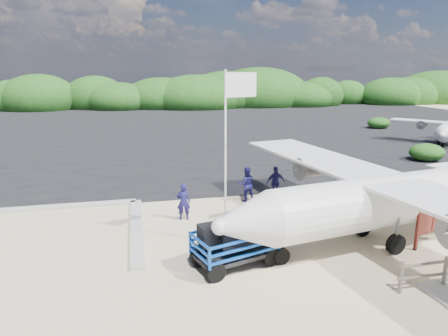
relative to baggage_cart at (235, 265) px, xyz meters
The scene contains 12 objects.
ground 2.64m from the baggage_cart, 60.14° to the left, with size 160.00×160.00×0.00m, color beige.
asphalt_apron 32.32m from the baggage_cart, 87.67° to the left, with size 90.00×50.00×0.04m, color #B2B2B2, non-canonical shape.
lagoon 8.57m from the baggage_cart, 153.73° to the left, with size 9.00×7.00×0.40m, color #B2B2B2, non-canonical shape.
vegetation_band 57.31m from the baggage_cart, 88.68° to the left, with size 124.00×8.00×4.40m, color #B2B2B2, non-canonical shape.
baggage_cart is the anchor object (origin of this frame).
flagpole 1.73m from the baggage_cart, 87.84° to the left, with size 1.28×0.53×6.41m, color white, non-canonical shape.
signboard 7.51m from the baggage_cart, ahead, with size 1.91×0.18×1.57m, color #5C211A, non-canonical shape.
crew_a 4.80m from the baggage_cart, 104.03° to the left, with size 0.59×0.39×1.63m, color #171551.
crew_b 6.83m from the baggage_cart, 71.06° to the left, with size 0.85×0.67×1.76m, color #171551.
crew_c 7.61m from the baggage_cart, 59.99° to the left, with size 0.97×0.40×1.66m, color #171551.
aircraft_large 31.23m from the baggage_cart, 61.93° to the left, with size 16.97×16.97×5.09m, color #B2B2B2, non-canonical shape.
aircraft_small 41.06m from the baggage_cart, 101.50° to the left, with size 8.03×8.03×2.89m, color #B2B2B2, non-canonical shape.
Camera 1 is at (-4.36, -14.13, 6.43)m, focal length 32.00 mm.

